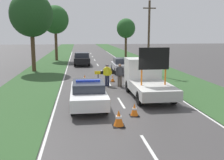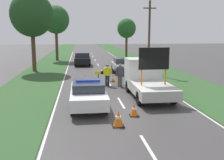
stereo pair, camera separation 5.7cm
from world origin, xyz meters
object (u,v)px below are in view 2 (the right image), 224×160
(traffic_cone_behind_barrier, at_px, (85,78))
(roadside_tree_near_right, at_px, (32,15))
(traffic_cone_near_truck, at_px, (118,118))
(utility_pole, at_px, (149,37))
(pedestrian_civilian, at_px, (120,73))
(traffic_cone_lane_edge, at_px, (134,110))
(queued_car_sedan_silver, at_px, (123,65))
(roadside_tree_mid_left, at_px, (127,29))
(traffic_cone_centre_front, at_px, (113,79))
(police_officer, at_px, (107,73))
(roadside_tree_near_left, at_px, (56,20))
(police_car, at_px, (88,93))
(queued_car_sedan_black, at_px, (82,59))
(traffic_cone_near_police, at_px, (75,82))
(road_barrier, at_px, (112,73))
(work_truck, at_px, (146,79))

(traffic_cone_behind_barrier, relative_size, roadside_tree_near_right, 0.07)
(traffic_cone_near_truck, distance_m, utility_pole, 15.02)
(pedestrian_civilian, distance_m, traffic_cone_lane_edge, 7.00)
(queued_car_sedan_silver, relative_size, roadside_tree_mid_left, 0.63)
(traffic_cone_centre_front, relative_size, roadside_tree_mid_left, 0.08)
(police_officer, xyz_separation_m, roadside_tree_near_left, (-5.20, 19.19, 4.76))
(traffic_cone_lane_edge, bearing_deg, police_car, 136.11)
(traffic_cone_near_truck, bearing_deg, roadside_tree_mid_left, 79.18)
(pedestrian_civilian, height_order, queued_car_sedan_black, pedestrian_civilian)
(pedestrian_civilian, height_order, utility_pole, utility_pole)
(police_car, height_order, pedestrian_civilian, pedestrian_civilian)
(queued_car_sedan_silver, distance_m, roadside_tree_near_right, 10.39)
(pedestrian_civilian, bearing_deg, traffic_cone_near_police, -175.32)
(traffic_cone_near_police, bearing_deg, traffic_cone_behind_barrier, 55.00)
(queued_car_sedan_silver, relative_size, utility_pole, 0.57)
(police_car, xyz_separation_m, traffic_cone_near_police, (-0.81, 5.99, -0.48))
(police_officer, xyz_separation_m, roadside_tree_mid_left, (5.58, 22.99, 3.65))
(road_barrier, xyz_separation_m, traffic_cone_near_police, (-2.85, 0.20, -0.63))
(traffic_cone_near_truck, distance_m, traffic_cone_lane_edge, 1.62)
(police_officer, height_order, utility_pole, utility_pole)
(queued_car_sedan_black, bearing_deg, roadside_tree_near_right, 43.32)
(traffic_cone_near_police, height_order, roadside_tree_near_right, roadside_tree_near_right)
(traffic_cone_near_police, bearing_deg, traffic_cone_near_truck, -78.09)
(road_barrier, distance_m, traffic_cone_near_truck, 9.20)
(traffic_cone_lane_edge, relative_size, utility_pole, 0.09)
(roadside_tree_near_right, bearing_deg, queued_car_sedan_black, 43.32)
(queued_car_sedan_silver, bearing_deg, pedestrian_civilian, 78.88)
(pedestrian_civilian, height_order, traffic_cone_lane_edge, pedestrian_civilian)
(police_officer, distance_m, traffic_cone_behind_barrier, 2.57)
(traffic_cone_behind_barrier, height_order, roadside_tree_mid_left, roadside_tree_mid_left)
(pedestrian_civilian, bearing_deg, roadside_tree_near_right, 153.13)
(police_officer, xyz_separation_m, roadside_tree_near_right, (-6.66, 8.50, 4.75))
(queued_car_sedan_silver, relative_size, roadside_tree_near_right, 0.49)
(queued_car_sedan_black, distance_m, roadside_tree_near_right, 8.41)
(traffic_cone_lane_edge, relative_size, roadside_tree_near_left, 0.08)
(pedestrian_civilian, height_order, traffic_cone_near_truck, pedestrian_civilian)
(traffic_cone_centre_front, distance_m, roadside_tree_near_left, 19.24)
(police_officer, bearing_deg, road_barrier, -142.89)
(police_car, height_order, police_officer, police_officer)
(queued_car_sedan_silver, bearing_deg, utility_pole, 151.90)
(road_barrier, xyz_separation_m, utility_pole, (4.10, 4.66, 2.68))
(roadside_tree_mid_left, distance_m, utility_pole, 17.85)
(traffic_cone_lane_edge, bearing_deg, queued_car_sedan_silver, 82.83)
(traffic_cone_near_truck, height_order, queued_car_sedan_silver, queued_car_sedan_silver)
(work_truck, distance_m, utility_pole, 9.12)
(police_car, bearing_deg, queued_car_sedan_black, 94.78)
(pedestrian_civilian, distance_m, roadside_tree_mid_left, 24.06)
(traffic_cone_near_truck, bearing_deg, traffic_cone_behind_barrier, 96.35)
(traffic_cone_centre_front, bearing_deg, roadside_tree_mid_left, 76.92)
(road_barrier, relative_size, roadside_tree_near_right, 0.33)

